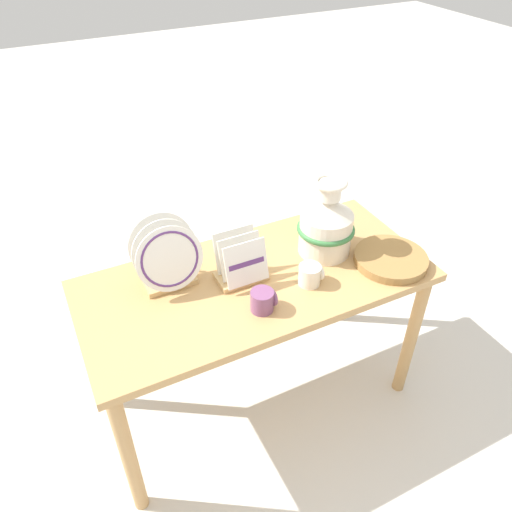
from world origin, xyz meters
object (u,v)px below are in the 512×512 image
at_px(wicker_charger_stack, 391,259).
at_px(mug_plum_glaze, 263,300).
at_px(dish_rack_square_plates, 241,265).
at_px(mug_cream_glaze, 310,275).
at_px(dish_rack_round_plates, 167,260).
at_px(ceramic_vase, 326,223).

bearing_deg(wicker_charger_stack, mug_plum_glaze, -178.82).
distance_m(dish_rack_square_plates, mug_plum_glaze, 0.20).
bearing_deg(dish_rack_square_plates, mug_plum_glaze, -90.42).
distance_m(dish_rack_square_plates, mug_cream_glaze, 0.27).
xyz_separation_m(dish_rack_round_plates, wicker_charger_stack, (0.86, -0.27, -0.10)).
height_order(dish_rack_square_plates, mug_plum_glaze, dish_rack_square_plates).
height_order(dish_rack_round_plates, wicker_charger_stack, dish_rack_round_plates).
xyz_separation_m(ceramic_vase, wicker_charger_stack, (0.20, -0.19, -0.12)).
relative_size(dish_rack_square_plates, mug_plum_glaze, 2.09).
bearing_deg(ceramic_vase, wicker_charger_stack, -43.56).
bearing_deg(ceramic_vase, mug_plum_glaze, -152.59).
height_order(dish_rack_round_plates, mug_plum_glaze, dish_rack_round_plates).
bearing_deg(mug_cream_glaze, wicker_charger_stack, -5.76).
xyz_separation_m(ceramic_vase, mug_plum_glaze, (-0.39, -0.20, -0.10)).
height_order(mug_cream_glaze, mug_plum_glaze, same).
relative_size(dish_rack_square_plates, wicker_charger_stack, 0.66).
bearing_deg(dish_rack_round_plates, wicker_charger_stack, -17.73).
xyz_separation_m(wicker_charger_stack, mug_cream_glaze, (-0.37, 0.04, 0.02)).
distance_m(mug_cream_glaze, mug_plum_glaze, 0.24).
distance_m(dish_rack_round_plates, wicker_charger_stack, 0.91).
bearing_deg(dish_rack_round_plates, mug_cream_glaze, -25.71).
bearing_deg(dish_rack_square_plates, wicker_charger_stack, -17.12).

